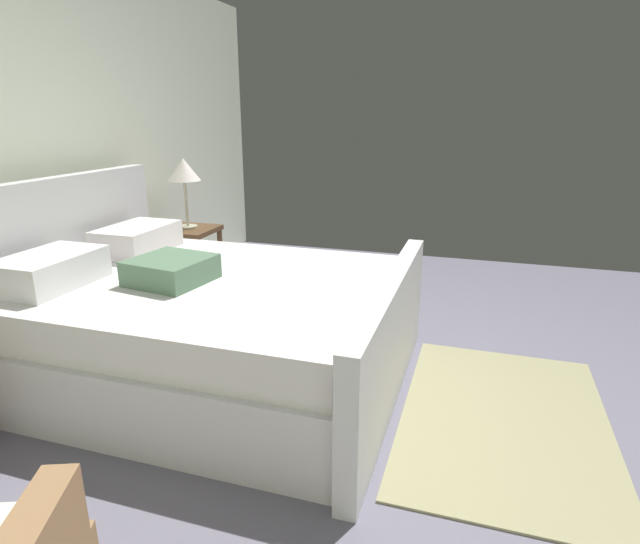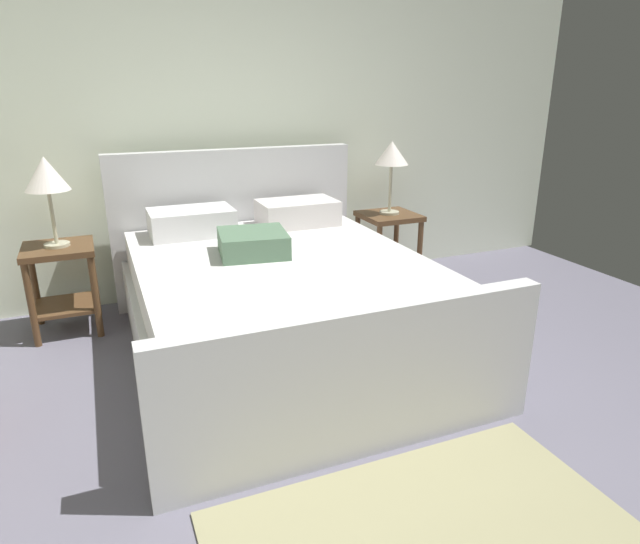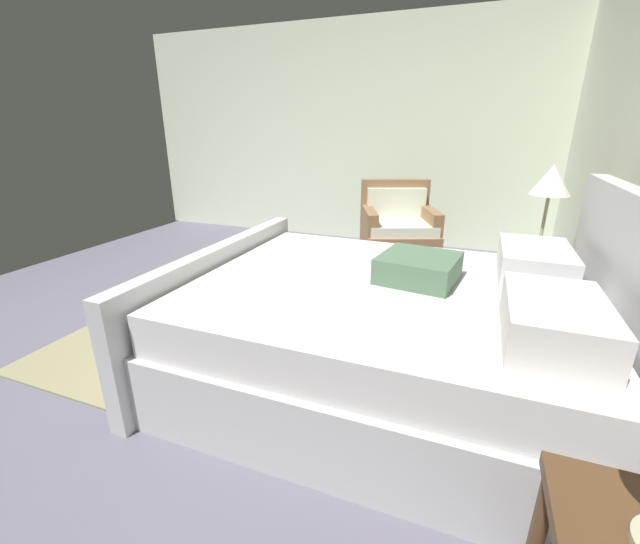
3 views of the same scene
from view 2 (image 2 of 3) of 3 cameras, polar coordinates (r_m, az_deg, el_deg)
ground_plane at (r=2.49m, az=7.72°, el=-21.75°), size 6.26×5.30×0.02m
wall_back at (r=4.44m, az=-9.96°, el=14.94°), size 6.38×0.12×2.64m
bed at (r=3.43m, az=-4.34°, el=-2.74°), size 1.85×2.27×1.15m
nightstand_right at (r=4.61m, az=7.08°, el=3.63°), size 0.44×0.44×0.60m
table_lamp_right at (r=4.48m, az=7.43°, el=11.86°), size 0.27×0.27×0.58m
nightstand_left at (r=4.05m, az=-25.18°, el=-0.23°), size 0.44×0.44×0.60m
table_lamp_left at (r=3.91m, az=-26.52°, el=8.86°), size 0.27×0.27×0.58m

